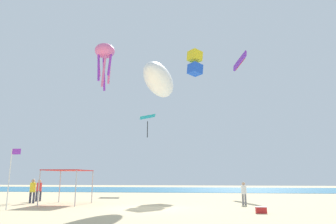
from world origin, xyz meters
The scene contains 13 objects.
ground centered at (0.00, 0.00, -0.05)m, with size 110.00×110.00×0.10m, color #D1BA8C.
ocean_strip centered at (0.00, 30.33, 0.01)m, with size 110.00×20.84×0.03m, color #1E6B93.
canopy_tent centered at (-6.38, 2.33, 2.30)m, with size 2.70×3.18×2.43m.
person_near_tent centered at (-9.33, 2.86, 1.04)m, with size 0.47×0.42×1.77m.
person_leftmost centered at (-9.90, 4.80, 1.01)m, with size 0.41×0.41×1.72m.
person_central centered at (6.29, 3.43, 0.92)m, with size 0.37×0.37×1.57m.
banner_flag centered at (-8.07, -1.94, 2.18)m, with size 0.61×0.06×3.62m.
cooler_box centered at (6.56, -1.84, 0.18)m, with size 0.57×0.37×0.35m.
kite_inflatable_white centered at (0.06, 4.12, 9.58)m, with size 2.65×7.13×2.72m.
kite_octopus_pink centered at (-8.63, 15.68, 17.16)m, with size 2.94×2.94×5.85m.
kite_parafoil_purple centered at (9.36, 27.56, 19.81)m, with size 1.91×3.71×2.37m.
kite_box_yellow centered at (2.49, 20.84, 17.33)m, with size 2.31×2.30×3.45m.
kite_diamond_teal centered at (-4.05, 21.00, 9.77)m, with size 2.47×2.49×3.05m.
Camera 1 is at (3.67, -19.82, 1.91)m, focal length 33.31 mm.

